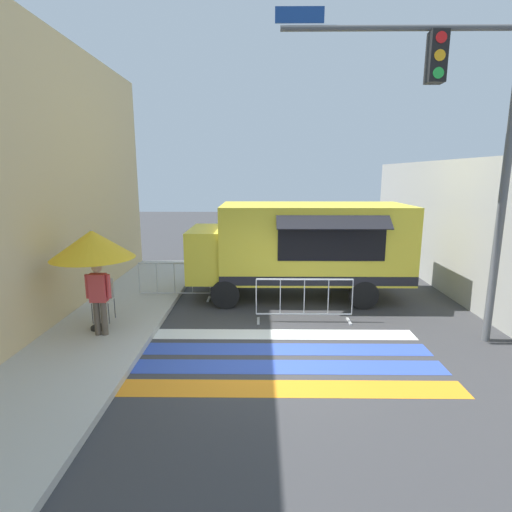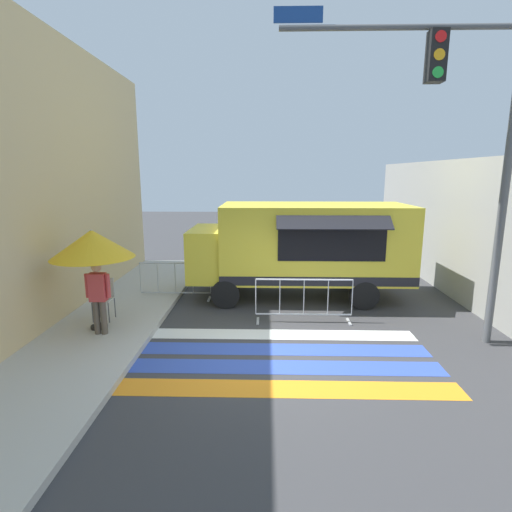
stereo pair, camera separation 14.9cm
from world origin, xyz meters
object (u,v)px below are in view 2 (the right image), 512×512
object	(u,v)px
traffic_signal_pole	(466,122)
folding_chair	(104,294)
food_truck	(298,244)
vendor_person	(98,294)
barricade_front	(304,301)
barricade_side	(175,281)
patio_umbrella	(92,244)

from	to	relation	value
traffic_signal_pole	folding_chair	size ratio (longest dim) A/B	6.73
food_truck	folding_chair	distance (m)	5.27
traffic_signal_pole	vendor_person	world-z (taller)	traffic_signal_pole
barricade_front	barricade_side	size ratio (longest dim) A/B	1.15
traffic_signal_pole	barricade_side	distance (m)	7.95
food_truck	barricade_side	bearing A→B (deg)	-173.81
barricade_front	barricade_side	distance (m)	3.84
traffic_signal_pole	barricade_front	distance (m)	4.98
traffic_signal_pole	barricade_side	xyz separation A→B (m)	(-6.34, 2.75, -3.92)
food_truck	vendor_person	distance (m)	5.48
patio_umbrella	barricade_front	xyz separation A→B (m)	(4.61, 0.82, -1.48)
folding_chair	barricade_side	size ratio (longest dim) A/B	0.48
patio_umbrella	traffic_signal_pole	bearing A→B (deg)	-1.89
patio_umbrella	barricade_front	bearing A→B (deg)	10.10
food_truck	traffic_signal_pole	distance (m)	5.16
traffic_signal_pole	patio_umbrella	bearing A→B (deg)	178.11
traffic_signal_pole	barricade_front	world-z (taller)	traffic_signal_pole
vendor_person	barricade_side	size ratio (longest dim) A/B	0.78
traffic_signal_pole	barricade_front	size ratio (longest dim) A/B	2.84
food_truck	barricade_front	distance (m)	2.29
food_truck	vendor_person	world-z (taller)	food_truck
food_truck	traffic_signal_pole	size ratio (longest dim) A/B	0.93
food_truck	barricade_front	size ratio (longest dim) A/B	2.63
folding_chair	barricade_side	distance (m)	2.29
patio_umbrella	vendor_person	xyz separation A→B (m)	(0.18, -0.32, -1.01)
traffic_signal_pole	folding_chair	world-z (taller)	traffic_signal_pole
folding_chair	vendor_person	world-z (taller)	vendor_person
folding_chair	barricade_front	world-z (taller)	folding_chair
folding_chair	traffic_signal_pole	bearing A→B (deg)	-28.97
patio_umbrella	barricade_front	world-z (taller)	patio_umbrella
folding_chair	barricade_side	world-z (taller)	folding_chair
folding_chair	vendor_person	size ratio (longest dim) A/B	0.62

